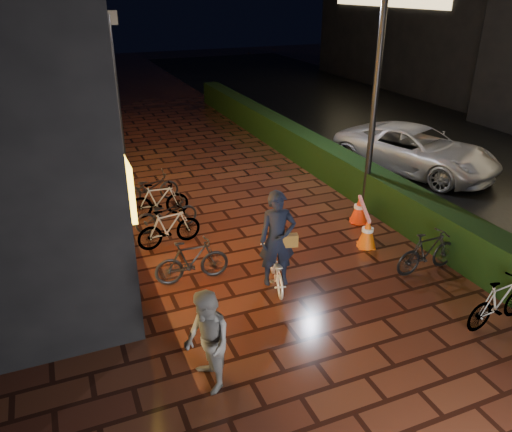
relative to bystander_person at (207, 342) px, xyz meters
name	(u,v)px	position (x,y,z in m)	size (l,w,h in m)	color
ground	(340,308)	(2.83, 0.94, -0.81)	(80.00, 80.00, 0.00)	#381911
asphalt_road	(495,165)	(11.83, 5.94, -0.81)	(11.00, 60.00, 0.01)	black
hedge	(301,146)	(6.13, 8.94, -0.31)	(0.70, 20.00, 1.00)	black
bystander_person	(207,342)	(0.00, 0.00, 0.00)	(0.79, 0.61, 1.62)	#5F5F61
van	(416,150)	(8.91, 6.50, -0.09)	(2.37, 5.14, 1.43)	#B8B8BD
lamp_post_hedge	(376,85)	(5.84, 4.65, 2.43)	(0.56, 0.16, 5.89)	black
lamp_post_sf	(118,103)	(0.10, 7.70, 1.88)	(0.47, 0.14, 4.89)	black
cyclist	(277,253)	(2.05, 2.07, -0.05)	(0.85, 1.51, 2.05)	white
traffic_barrier	(363,220)	(4.94, 3.40, -0.47)	(1.05, 1.68, 0.70)	#D8570B
cart_assembly	(376,190)	(6.08, 4.52, -0.30)	(0.60, 0.55, 1.01)	black
parked_bikes_storefront	(165,214)	(0.61, 5.38, -0.38)	(1.71, 4.91, 0.91)	black
parked_bikes_hedge	(460,275)	(5.15, 0.46, -0.36)	(1.57, 2.43, 0.91)	black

